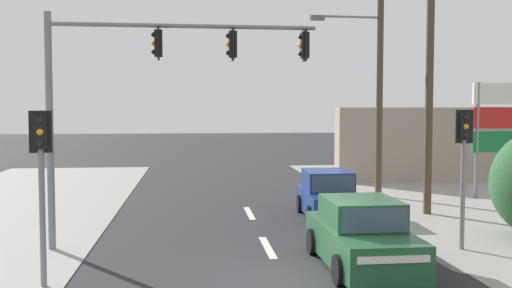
{
  "coord_description": "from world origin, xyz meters",
  "views": [
    {
      "loc": [
        -1.91,
        -12.17,
        3.64
      ],
      "look_at": [
        -0.2,
        4.0,
        2.62
      ],
      "focal_mm": 42.0,
      "sensor_mm": 36.0,
      "label": 1
    }
  ],
  "objects_px": {
    "traffic_signal_mast": "(145,79)",
    "pedestal_signal_left_kerb": "(41,168)",
    "shopping_plaza_sign": "(498,123)",
    "hatchback_oncoming_mid": "(329,196)",
    "sedan_receding_far": "(361,237)",
    "utility_pole_midground_right": "(430,73)",
    "pedestal_signal_right_kerb": "(464,155)",
    "utility_pole_background_right": "(377,64)"
  },
  "relations": [
    {
      "from": "utility_pole_background_right",
      "to": "traffic_signal_mast",
      "type": "height_order",
      "value": "utility_pole_background_right"
    },
    {
      "from": "traffic_signal_mast",
      "to": "pedestal_signal_left_kerb",
      "type": "bearing_deg",
      "value": -118.66
    },
    {
      "from": "utility_pole_background_right",
      "to": "pedestal_signal_right_kerb",
      "type": "xyz_separation_m",
      "value": [
        -0.56,
        -9.04,
        -2.93
      ]
    },
    {
      "from": "utility_pole_background_right",
      "to": "sedan_receding_far",
      "type": "xyz_separation_m",
      "value": [
        -3.55,
        -10.34,
        -4.65
      ]
    },
    {
      "from": "shopping_plaza_sign",
      "to": "hatchback_oncoming_mid",
      "type": "height_order",
      "value": "shopping_plaza_sign"
    },
    {
      "from": "pedestal_signal_right_kerb",
      "to": "pedestal_signal_left_kerb",
      "type": "height_order",
      "value": "same"
    },
    {
      "from": "shopping_plaza_sign",
      "to": "hatchback_oncoming_mid",
      "type": "xyz_separation_m",
      "value": [
        -7.6,
        -3.41,
        -2.28
      ]
    },
    {
      "from": "utility_pole_background_right",
      "to": "pedestal_signal_left_kerb",
      "type": "relative_size",
      "value": 2.8
    },
    {
      "from": "sedan_receding_far",
      "to": "hatchback_oncoming_mid",
      "type": "relative_size",
      "value": 1.15
    },
    {
      "from": "pedestal_signal_left_kerb",
      "to": "sedan_receding_far",
      "type": "bearing_deg",
      "value": 6.78
    },
    {
      "from": "pedestal_signal_left_kerb",
      "to": "sedan_receding_far",
      "type": "height_order",
      "value": "pedestal_signal_left_kerb"
    },
    {
      "from": "traffic_signal_mast",
      "to": "shopping_plaza_sign",
      "type": "bearing_deg",
      "value": 27.82
    },
    {
      "from": "pedestal_signal_right_kerb",
      "to": "sedan_receding_far",
      "type": "relative_size",
      "value": 0.84
    },
    {
      "from": "utility_pole_midground_right",
      "to": "pedestal_signal_right_kerb",
      "type": "distance_m",
      "value": 5.62
    },
    {
      "from": "traffic_signal_mast",
      "to": "shopping_plaza_sign",
      "type": "height_order",
      "value": "traffic_signal_mast"
    },
    {
      "from": "utility_pole_midground_right",
      "to": "pedestal_signal_left_kerb",
      "type": "distance_m",
      "value": 13.2
    },
    {
      "from": "sedan_receding_far",
      "to": "utility_pole_background_right",
      "type": "bearing_deg",
      "value": 71.04
    },
    {
      "from": "pedestal_signal_right_kerb",
      "to": "utility_pole_background_right",
      "type": "bearing_deg",
      "value": 86.46
    },
    {
      "from": "shopping_plaza_sign",
      "to": "pedestal_signal_right_kerb",
      "type": "bearing_deg",
      "value": -122.68
    },
    {
      "from": "pedestal_signal_right_kerb",
      "to": "pedestal_signal_left_kerb",
      "type": "distance_m",
      "value": 10.0
    },
    {
      "from": "traffic_signal_mast",
      "to": "sedan_receding_far",
      "type": "distance_m",
      "value": 6.66
    },
    {
      "from": "sedan_receding_far",
      "to": "traffic_signal_mast",
      "type": "bearing_deg",
      "value": 153.26
    },
    {
      "from": "pedestal_signal_right_kerb",
      "to": "utility_pole_midground_right",
      "type": "bearing_deg",
      "value": 77.5
    },
    {
      "from": "traffic_signal_mast",
      "to": "shopping_plaza_sign",
      "type": "xyz_separation_m",
      "value": [
        13.21,
        6.97,
        -1.37
      ]
    },
    {
      "from": "utility_pole_midground_right",
      "to": "hatchback_oncoming_mid",
      "type": "relative_size",
      "value": 2.44
    },
    {
      "from": "utility_pole_midground_right",
      "to": "pedestal_signal_left_kerb",
      "type": "relative_size",
      "value": 2.54
    },
    {
      "from": "utility_pole_background_right",
      "to": "pedestal_signal_left_kerb",
      "type": "height_order",
      "value": "utility_pole_background_right"
    },
    {
      "from": "shopping_plaza_sign",
      "to": "sedan_receding_far",
      "type": "bearing_deg",
      "value": -131.0
    },
    {
      "from": "utility_pole_background_right",
      "to": "hatchback_oncoming_mid",
      "type": "height_order",
      "value": "utility_pole_background_right"
    },
    {
      "from": "sedan_receding_far",
      "to": "hatchback_oncoming_mid",
      "type": "bearing_deg",
      "value": 83.94
    },
    {
      "from": "utility_pole_background_right",
      "to": "sedan_receding_far",
      "type": "height_order",
      "value": "utility_pole_background_right"
    },
    {
      "from": "utility_pole_midground_right",
      "to": "hatchback_oncoming_mid",
      "type": "bearing_deg",
      "value": -176.27
    },
    {
      "from": "pedestal_signal_right_kerb",
      "to": "sedan_receding_far",
      "type": "height_order",
      "value": "pedestal_signal_right_kerb"
    },
    {
      "from": "utility_pole_background_right",
      "to": "pedestal_signal_right_kerb",
      "type": "bearing_deg",
      "value": -93.54
    },
    {
      "from": "hatchback_oncoming_mid",
      "to": "traffic_signal_mast",
      "type": "bearing_deg",
      "value": -147.64
    },
    {
      "from": "utility_pole_background_right",
      "to": "pedestal_signal_right_kerb",
      "type": "distance_m",
      "value": 9.52
    },
    {
      "from": "pedestal_signal_left_kerb",
      "to": "hatchback_oncoming_mid",
      "type": "height_order",
      "value": "pedestal_signal_left_kerb"
    },
    {
      "from": "utility_pole_background_right",
      "to": "traffic_signal_mast",
      "type": "relative_size",
      "value": 1.45
    },
    {
      "from": "traffic_signal_mast",
      "to": "pedestal_signal_left_kerb",
      "type": "height_order",
      "value": "traffic_signal_mast"
    },
    {
      "from": "pedestal_signal_right_kerb",
      "to": "shopping_plaza_sign",
      "type": "xyz_separation_m",
      "value": [
        5.25,
        8.18,
        0.57
      ]
    },
    {
      "from": "utility_pole_midground_right",
      "to": "sedan_receding_far",
      "type": "xyz_separation_m",
      "value": [
        -4.1,
        -6.29,
        -4.05
      ]
    },
    {
      "from": "pedestal_signal_right_kerb",
      "to": "pedestal_signal_left_kerb",
      "type": "xyz_separation_m",
      "value": [
        -9.78,
        -2.11,
        0.0
      ]
    }
  ]
}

